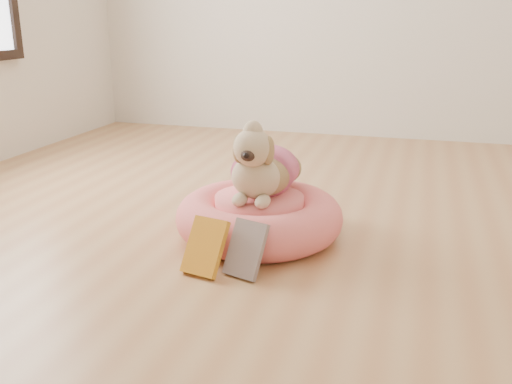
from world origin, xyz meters
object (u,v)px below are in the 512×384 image
(book_yellow, at_px, (205,247))
(book_white, at_px, (246,249))
(pet_bed, at_px, (259,217))
(dog, at_px, (262,155))

(book_yellow, bearing_deg, book_white, 21.12)
(pet_bed, relative_size, dog, 1.50)
(book_yellow, bearing_deg, pet_bed, 89.06)
(pet_bed, height_order, dog, dog)
(pet_bed, relative_size, book_white, 3.37)
(pet_bed, height_order, book_yellow, book_yellow)
(pet_bed, bearing_deg, dog, 59.80)
(pet_bed, xyz_separation_m, book_yellow, (-0.09, -0.40, 0.01))
(pet_bed, xyz_separation_m, book_white, (0.06, -0.37, 0.01))
(book_yellow, distance_m, book_white, 0.15)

